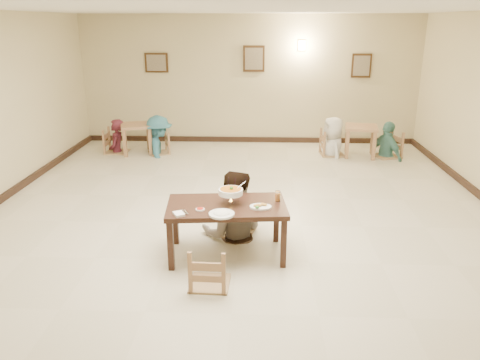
{
  "coord_description": "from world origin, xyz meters",
  "views": [
    {
      "loc": [
        0.26,
        -6.28,
        2.82
      ],
      "look_at": [
        0.01,
        -0.5,
        0.86
      ],
      "focal_mm": 35.0,
      "sensor_mm": 36.0,
      "label": 1
    }
  ],
  "objects_px": {
    "main_diner": "(233,171)",
    "drink_glass": "(278,196)",
    "bg_diner_c": "(334,117)",
    "bg_diner_d": "(390,122)",
    "chair_far": "(236,199)",
    "bg_chair_lr": "(158,133)",
    "bg_diner_a": "(115,119)",
    "bg_diner_b": "(157,116)",
    "curry_warmer": "(231,192)",
    "bg_table_right": "(361,132)",
    "main_table": "(227,211)",
    "bg_chair_rl": "(333,132)",
    "bg_table_left": "(136,130)",
    "bg_chair_rr": "(389,133)",
    "bg_chair_ll": "(115,130)",
    "chair_near": "(209,247)"
  },
  "relations": [
    {
      "from": "bg_diner_c",
      "to": "main_table",
      "type": "bearing_deg",
      "value": -34.32
    },
    {
      "from": "main_diner",
      "to": "drink_glass",
      "type": "distance_m",
      "value": 0.76
    },
    {
      "from": "bg_diner_b",
      "to": "bg_diner_c",
      "type": "distance_m",
      "value": 3.88
    },
    {
      "from": "main_table",
      "to": "bg_chair_rl",
      "type": "bearing_deg",
      "value": 62.01
    },
    {
      "from": "main_diner",
      "to": "bg_diner_b",
      "type": "xyz_separation_m",
      "value": [
        -1.92,
        4.16,
        -0.07
      ]
    },
    {
      "from": "chair_far",
      "to": "bg_chair_lr",
      "type": "relative_size",
      "value": 1.09
    },
    {
      "from": "bg_diner_c",
      "to": "bg_diner_d",
      "type": "bearing_deg",
      "value": 73.57
    },
    {
      "from": "drink_glass",
      "to": "bg_chair_lr",
      "type": "distance_m",
      "value": 5.25
    },
    {
      "from": "bg_chair_rl",
      "to": "bg_chair_rr",
      "type": "relative_size",
      "value": 0.99
    },
    {
      "from": "chair_near",
      "to": "bg_chair_rr",
      "type": "xyz_separation_m",
      "value": [
        3.33,
        5.44,
        0.07
      ]
    },
    {
      "from": "drink_glass",
      "to": "bg_table_right",
      "type": "distance_m",
      "value": 4.99
    },
    {
      "from": "bg_diner_a",
      "to": "main_table",
      "type": "bearing_deg",
      "value": 27.13
    },
    {
      "from": "main_table",
      "to": "curry_warmer",
      "type": "xyz_separation_m",
      "value": [
        0.05,
        0.03,
        0.24
      ]
    },
    {
      "from": "bg_chair_lr",
      "to": "bg_diner_c",
      "type": "distance_m",
      "value": 3.9
    },
    {
      "from": "bg_diner_a",
      "to": "bg_table_right",
      "type": "bearing_deg",
      "value": 85.88
    },
    {
      "from": "bg_chair_rl",
      "to": "main_table",
      "type": "bearing_deg",
      "value": 152.8
    },
    {
      "from": "bg_table_left",
      "to": "bg_chair_rr",
      "type": "relative_size",
      "value": 0.78
    },
    {
      "from": "chair_far",
      "to": "bg_chair_lr",
      "type": "bearing_deg",
      "value": 133.11
    },
    {
      "from": "drink_glass",
      "to": "bg_chair_rr",
      "type": "relative_size",
      "value": 0.12
    },
    {
      "from": "main_diner",
      "to": "drink_glass",
      "type": "height_order",
      "value": "main_diner"
    },
    {
      "from": "bg_diner_c",
      "to": "curry_warmer",
      "type": "bearing_deg",
      "value": -33.92
    },
    {
      "from": "main_diner",
      "to": "drink_glass",
      "type": "xyz_separation_m",
      "value": [
        0.58,
        -0.45,
        -0.18
      ]
    },
    {
      "from": "drink_glass",
      "to": "bg_chair_ll",
      "type": "bearing_deg",
      "value": 126.73
    },
    {
      "from": "drink_glass",
      "to": "bg_chair_rl",
      "type": "bearing_deg",
      "value": 73.53
    },
    {
      "from": "chair_far",
      "to": "bg_chair_rr",
      "type": "height_order",
      "value": "bg_chair_rr"
    },
    {
      "from": "bg_chair_lr",
      "to": "bg_table_right",
      "type": "bearing_deg",
      "value": 67.7
    },
    {
      "from": "main_diner",
      "to": "bg_diner_a",
      "type": "bearing_deg",
      "value": -56.27
    },
    {
      "from": "bg_diner_d",
      "to": "curry_warmer",
      "type": "bearing_deg",
      "value": 119.2
    },
    {
      "from": "bg_table_right",
      "to": "bg_diner_b",
      "type": "xyz_separation_m",
      "value": [
        -4.47,
        0.03,
        0.31
      ]
    },
    {
      "from": "chair_near",
      "to": "bg_chair_rr",
      "type": "height_order",
      "value": "bg_chair_rr"
    },
    {
      "from": "bg_diner_a",
      "to": "bg_diner_b",
      "type": "relative_size",
      "value": 0.89
    },
    {
      "from": "chair_far",
      "to": "bg_chair_lr",
      "type": "distance_m",
      "value": 4.54
    },
    {
      "from": "curry_warmer",
      "to": "drink_glass",
      "type": "xyz_separation_m",
      "value": [
        0.58,
        0.12,
        -0.1
      ]
    },
    {
      "from": "chair_far",
      "to": "bg_diner_a",
      "type": "xyz_separation_m",
      "value": [
        -2.91,
        4.14,
        0.25
      ]
    },
    {
      "from": "curry_warmer",
      "to": "bg_chair_ll",
      "type": "distance_m",
      "value": 5.58
    },
    {
      "from": "bg_table_right",
      "to": "chair_far",
      "type": "bearing_deg",
      "value": -121.79
    },
    {
      "from": "main_table",
      "to": "main_diner",
      "type": "distance_m",
      "value": 0.68
    },
    {
      "from": "curry_warmer",
      "to": "bg_chair_rl",
      "type": "xyz_separation_m",
      "value": [
        1.96,
        4.78,
        -0.31
      ]
    },
    {
      "from": "bg_diner_c",
      "to": "bg_table_left",
      "type": "bearing_deg",
      "value": -101.06
    },
    {
      "from": "chair_far",
      "to": "bg_diner_b",
      "type": "relative_size",
      "value": 0.59
    },
    {
      "from": "drink_glass",
      "to": "bg_diner_d",
      "type": "xyz_separation_m",
      "value": [
        2.56,
        4.56,
        0.04
      ]
    },
    {
      "from": "main_table",
      "to": "bg_chair_lr",
      "type": "height_order",
      "value": "bg_chair_lr"
    },
    {
      "from": "bg_table_left",
      "to": "bg_chair_lr",
      "type": "distance_m",
      "value": 0.49
    },
    {
      "from": "bg_table_right",
      "to": "bg_chair_ll",
      "type": "xyz_separation_m",
      "value": [
        -5.44,
        0.06,
        -0.02
      ]
    },
    {
      "from": "chair_near",
      "to": "bg_chair_ll",
      "type": "bearing_deg",
      "value": -62.06
    },
    {
      "from": "bg_chair_ll",
      "to": "main_table",
      "type": "bearing_deg",
      "value": -149.92
    },
    {
      "from": "bg_table_right",
      "to": "bg_diner_b",
      "type": "height_order",
      "value": "bg_diner_b"
    },
    {
      "from": "bg_chair_rl",
      "to": "bg_diner_a",
      "type": "distance_m",
      "value": 4.85
    },
    {
      "from": "bg_diner_a",
      "to": "chair_far",
      "type": "bearing_deg",
      "value": 31.68
    },
    {
      "from": "bg_chair_lr",
      "to": "bg_diner_a",
      "type": "distance_m",
      "value": 1.01
    }
  ]
}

